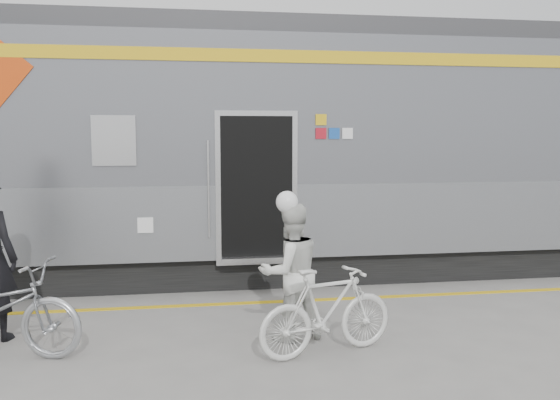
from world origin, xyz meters
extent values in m
plane|color=slate|center=(0.00, 0.00, 0.00)|extent=(90.00, 90.00, 0.00)
cube|color=black|center=(-1.80, 4.20, 0.25)|extent=(24.00, 2.70, 0.50)
cube|color=#9EA0A5|center=(-1.80, 4.20, 1.05)|extent=(24.00, 3.00, 1.10)
cube|color=slate|center=(-1.80, 4.20, 2.70)|extent=(24.00, 3.00, 2.20)
cube|color=#38383A|center=(-1.80, 4.20, 3.95)|extent=(24.00, 2.64, 0.30)
cube|color=gold|center=(-1.80, 2.69, 3.45)|extent=(24.00, 0.02, 0.18)
cube|color=black|center=(-1.60, 2.69, 2.25)|extent=(0.55, 0.02, 0.65)
cube|color=black|center=(0.40, 2.90, 1.55)|extent=(1.05, 0.45, 2.10)
cube|color=silver|center=(0.40, 2.69, 1.55)|extent=(1.20, 0.02, 2.25)
cylinder|color=silver|center=(-0.30, 2.67, 1.55)|extent=(0.04, 0.04, 1.40)
cube|color=silver|center=(0.40, 2.65, 0.52)|extent=(1.05, 0.25, 0.06)
cube|color=gold|center=(1.35, 2.69, 2.55)|extent=(0.16, 0.01, 0.16)
cube|color=#A31220|center=(1.35, 2.69, 2.35)|extent=(0.16, 0.01, 0.16)
cube|color=#184A9E|center=(1.55, 2.69, 2.35)|extent=(0.16, 0.01, 0.16)
cube|color=silver|center=(1.75, 2.69, 2.35)|extent=(0.16, 0.01, 0.16)
cube|color=silver|center=(-1.20, 2.69, 1.05)|extent=(0.22, 0.01, 0.22)
cube|color=gold|center=(0.00, 2.15, 0.00)|extent=(24.00, 0.12, 0.01)
imported|color=silver|center=(0.54, 0.66, 0.78)|extent=(0.89, 0.78, 1.56)
imported|color=silver|center=(0.84, 0.11, 0.47)|extent=(1.64, 0.87, 0.95)
sphere|color=white|center=(0.54, 0.66, 1.69)|extent=(0.25, 0.25, 0.25)
camera|label=1|loc=(-0.60, -5.84, 2.34)|focal=38.00mm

